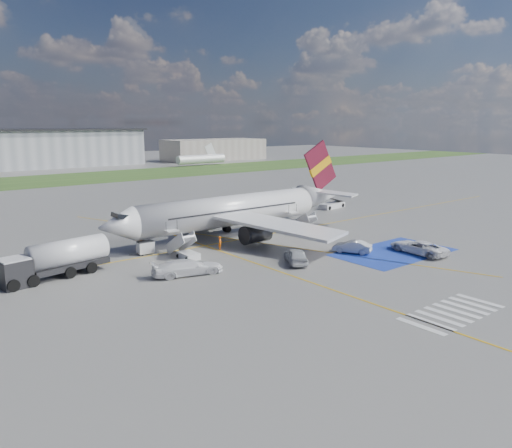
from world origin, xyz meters
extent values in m
plane|color=#60605E|center=(0.00, 0.00, 0.00)|extent=(400.00, 400.00, 0.00)
cube|color=#2D4C1E|center=(0.00, 95.00, 0.01)|extent=(400.00, 30.00, 0.01)
cube|color=gold|center=(0.00, 12.00, 0.01)|extent=(120.00, 0.20, 0.01)
cube|color=gold|center=(-5.00, -10.00, 0.01)|extent=(0.20, 60.00, 0.01)
cube|color=gold|center=(0.00, 12.00, 0.01)|extent=(20.71, 56.45, 0.01)
cube|color=#1A36A1|center=(10.00, -4.00, 0.01)|extent=(14.00, 8.00, 0.01)
cube|color=silver|center=(-6.00, -18.00, 0.01)|extent=(0.60, 4.00, 0.01)
cube|color=silver|center=(-4.80, -18.00, 0.01)|extent=(0.60, 4.00, 0.01)
cube|color=silver|center=(-3.60, -18.00, 0.01)|extent=(0.60, 4.00, 0.01)
cube|color=silver|center=(-2.40, -18.00, 0.01)|extent=(0.60, 4.00, 0.01)
cube|color=silver|center=(-1.20, -18.00, 0.01)|extent=(0.60, 4.00, 0.01)
cube|color=silver|center=(0.00, -18.00, 0.01)|extent=(0.60, 4.00, 0.01)
cube|color=silver|center=(1.20, -18.00, 0.01)|extent=(0.60, 4.00, 0.01)
cube|color=silver|center=(2.40, -18.00, 0.01)|extent=(0.60, 4.00, 0.01)
cube|color=gray|center=(20.00, 135.00, 6.00)|extent=(48.00, 18.00, 12.00)
cube|color=gray|center=(75.00, 128.00, 4.00)|extent=(40.00, 16.00, 8.00)
cylinder|color=silver|center=(0.00, 14.00, 3.40)|extent=(26.00, 3.90, 3.90)
cone|color=silver|center=(-15.00, 14.00, 3.40)|extent=(4.00, 3.90, 3.90)
cube|color=black|center=(-14.40, 14.00, 4.45)|extent=(1.67, 1.90, 0.82)
cone|color=silver|center=(16.20, 14.00, 3.80)|extent=(6.50, 3.90, 3.90)
cube|color=silver|center=(1.00, 5.50, 2.80)|extent=(9.86, 15.95, 1.40)
cube|color=silver|center=(1.00, 22.50, 2.80)|extent=(9.86, 15.95, 1.40)
cylinder|color=#38383A|center=(0.00, 8.40, 1.40)|extent=(3.40, 2.10, 2.10)
cylinder|color=#38383A|center=(0.00, 19.60, 1.40)|extent=(3.40, 2.10, 2.10)
cube|color=#580F1F|center=(16.50, 14.00, 8.20)|extent=(6.62, 0.30, 7.45)
cube|color=orange|center=(16.50, 14.00, 8.20)|extent=(4.36, 0.40, 3.08)
cube|color=silver|center=(16.80, 10.80, 4.50)|extent=(4.73, 5.95, 0.49)
cube|color=silver|center=(16.80, 17.20, 4.50)|extent=(4.73, 5.95, 0.49)
cube|color=black|center=(0.00, 12.04, 3.75)|extent=(19.50, 0.04, 0.18)
cube|color=black|center=(0.00, 15.96, 3.75)|extent=(19.50, 0.04, 0.18)
cube|color=silver|center=(-9.50, 9.85, 1.45)|extent=(1.40, 3.73, 2.32)
cube|color=silver|center=(-9.50, 11.75, 2.50)|extent=(1.40, 1.00, 0.12)
cylinder|color=black|center=(-10.20, 11.75, 3.05)|extent=(0.06, 0.06, 1.10)
cylinder|color=black|center=(-8.80, 11.75, 3.05)|extent=(0.06, 0.06, 1.10)
cube|color=silver|center=(-9.50, 8.25, 0.35)|extent=(1.60, 2.40, 0.70)
cube|color=silver|center=(9.00, 9.85, 1.45)|extent=(1.40, 3.73, 2.32)
cube|color=silver|center=(9.00, 11.75, 2.50)|extent=(1.40, 1.00, 0.12)
cylinder|color=black|center=(8.30, 11.75, 3.05)|extent=(0.06, 0.06, 1.10)
cylinder|color=black|center=(9.70, 11.75, 3.05)|extent=(0.06, 0.06, 1.10)
cube|color=silver|center=(9.00, 8.25, 0.35)|extent=(1.60, 2.40, 0.70)
cube|color=black|center=(-26.50, 9.86, 1.26)|extent=(2.86, 2.86, 2.51)
cylinder|color=silver|center=(-21.42, 10.64, 2.19)|extent=(7.73, 3.61, 2.51)
cube|color=black|center=(-21.42, 10.64, 0.93)|extent=(7.73, 3.61, 0.55)
cube|color=silver|center=(-12.22, 12.93, 0.76)|extent=(1.84, 1.15, 1.26)
cube|color=black|center=(-12.22, 12.93, 1.44)|extent=(1.75, 1.06, 0.11)
cube|color=silver|center=(26.76, 20.87, 0.45)|extent=(5.64, 2.63, 0.90)
cube|color=black|center=(28.10, 21.08, 1.24)|extent=(3.71, 1.89, 1.01)
imported|color=silver|center=(-1.71, -0.33, 0.81)|extent=(4.16, 5.03, 1.62)
imported|color=silver|center=(6.15, -1.18, 0.71)|extent=(3.34, 4.52, 1.42)
imported|color=white|center=(11.77, -5.98, 0.98)|extent=(2.89, 5.44, 1.97)
imported|color=white|center=(-12.61, 3.27, 1.02)|extent=(5.57, 3.38, 2.04)
imported|color=orange|center=(-4.57, 9.38, 0.79)|extent=(0.67, 0.68, 1.59)
imported|color=#FF5F0D|center=(-11.76, 14.97, 0.97)|extent=(1.02, 1.14, 1.95)
imported|color=orange|center=(7.79, 9.04, 0.91)|extent=(0.73, 1.15, 1.81)
camera|label=1|loc=(-36.40, -36.82, 14.41)|focal=35.00mm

